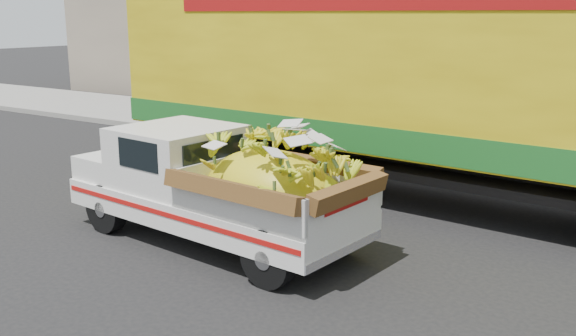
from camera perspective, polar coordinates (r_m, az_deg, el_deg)
The scene contains 6 objects.
ground at distance 8.77m, azimuth -9.30°, elevation -7.55°, with size 100.00×100.00×0.00m, color black.
curb at distance 14.11m, azimuth 9.14°, elevation 0.87°, with size 60.00×0.25×0.15m, color gray.
sidewalk at distance 16.01m, azimuth 12.26°, elevation 2.22°, with size 60.00×4.00×0.14m, color gray.
building_left at distance 24.69m, azimuth -0.07°, elevation 12.08°, with size 18.00×6.00×5.00m, color gray.
pickup_truck at distance 8.68m, azimuth -5.12°, elevation -1.79°, with size 4.61×2.06×1.57m.
semi_trailer at distance 10.96m, azimuth 11.62°, elevation 8.00°, with size 12.04×3.38×3.80m.
Camera 1 is at (5.62, -5.96, 3.13)m, focal length 40.00 mm.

